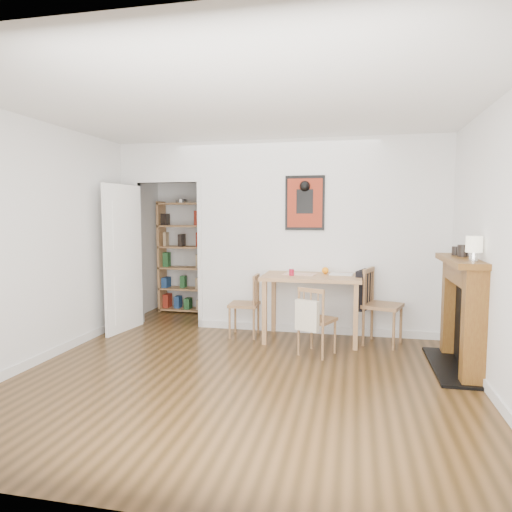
% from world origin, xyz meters
% --- Properties ---
extents(ground, '(5.20, 5.20, 0.00)m').
position_xyz_m(ground, '(0.00, 0.00, 0.00)').
color(ground, brown).
rests_on(ground, ground).
extents(room_shell, '(5.20, 5.20, 5.20)m').
position_xyz_m(room_shell, '(0.10, 1.34, 1.30)').
color(room_shell, silver).
rests_on(room_shell, ground).
extents(dining_table, '(1.23, 0.78, 0.84)m').
position_xyz_m(dining_table, '(0.54, 1.00, 0.74)').
color(dining_table, '#A97E4F').
rests_on(dining_table, ground).
extents(chair_left, '(0.42, 0.42, 0.82)m').
position_xyz_m(chair_left, '(-0.35, 1.01, 0.41)').
color(chair_left, '#9D6F49').
rests_on(chair_left, ground).
extents(chair_right, '(0.64, 0.60, 0.94)m').
position_xyz_m(chair_right, '(1.39, 0.99, 0.49)').
color(chair_right, '#9D6F49').
rests_on(chair_right, ground).
extents(chair_front, '(0.52, 0.54, 0.79)m').
position_xyz_m(chair_front, '(0.65, 0.41, 0.40)').
color(chair_front, '#9D6F49').
rests_on(chair_front, ground).
extents(bookshelf, '(0.76, 0.30, 1.81)m').
position_xyz_m(bookshelf, '(-1.70, 2.29, 0.89)').
color(bookshelf, '#A97E4F').
rests_on(bookshelf, ground).
extents(fireplace, '(0.45, 1.25, 1.16)m').
position_xyz_m(fireplace, '(2.16, 0.25, 0.62)').
color(fireplace, brown).
rests_on(fireplace, ground).
extents(red_glass, '(0.06, 0.06, 0.08)m').
position_xyz_m(red_glass, '(0.29, 0.90, 0.88)').
color(red_glass, maroon).
rests_on(red_glass, dining_table).
extents(orange_fruit, '(0.09, 0.09, 0.09)m').
position_xyz_m(orange_fruit, '(0.69, 1.15, 0.88)').
color(orange_fruit, orange).
rests_on(orange_fruit, dining_table).
extents(placemat, '(0.45, 0.36, 0.00)m').
position_xyz_m(placemat, '(0.37, 1.05, 0.84)').
color(placemat, beige).
rests_on(placemat, dining_table).
extents(notebook, '(0.30, 0.23, 0.01)m').
position_xyz_m(notebook, '(0.90, 1.11, 0.84)').
color(notebook, silver).
rests_on(notebook, dining_table).
extents(mantel_lamp, '(0.15, 0.15, 0.24)m').
position_xyz_m(mantel_lamp, '(2.15, -0.11, 1.31)').
color(mantel_lamp, silver).
rests_on(mantel_lamp, fireplace).
extents(ceramic_jar_a, '(0.10, 0.10, 0.12)m').
position_xyz_m(ceramic_jar_a, '(2.16, 0.38, 1.22)').
color(ceramic_jar_a, black).
rests_on(ceramic_jar_a, fireplace).
extents(ceramic_jar_b, '(0.08, 0.08, 0.10)m').
position_xyz_m(ceramic_jar_b, '(2.12, 0.54, 1.21)').
color(ceramic_jar_b, black).
rests_on(ceramic_jar_b, fireplace).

